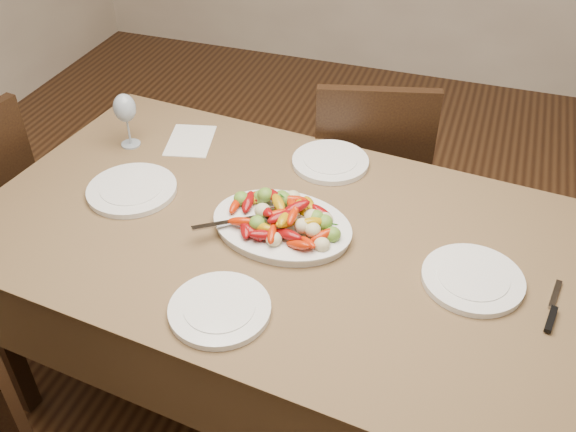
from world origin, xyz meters
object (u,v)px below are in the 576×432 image
(dining_table, at_px, (288,322))
(chair_far, at_px, (368,174))
(plate_right, at_px, (473,279))
(plate_far, at_px, (330,162))
(plate_left, at_px, (132,190))
(wine_glass, at_px, (127,119))
(plate_near, at_px, (220,310))
(serving_platter, at_px, (282,227))

(dining_table, height_order, chair_far, chair_far)
(plate_right, xyz_separation_m, plate_far, (-0.51, 0.42, 0.00))
(plate_left, relative_size, wine_glass, 1.36)
(plate_near, bearing_deg, dining_table, 80.12)
(serving_platter, relative_size, plate_near, 1.56)
(plate_left, bearing_deg, wine_glass, 120.62)
(dining_table, distance_m, plate_right, 0.65)
(wine_glass, bearing_deg, plate_far, 8.83)
(dining_table, height_order, plate_right, plate_right)
(plate_right, relative_size, wine_glass, 1.31)
(plate_near, bearing_deg, plate_left, 140.80)
(dining_table, xyz_separation_m, plate_near, (-0.06, -0.35, 0.39))
(plate_far, distance_m, plate_near, 0.74)
(chair_far, height_order, wine_glass, wine_glass)
(plate_far, bearing_deg, dining_table, -92.59)
(chair_far, height_order, plate_left, chair_far)
(dining_table, xyz_separation_m, wine_glass, (-0.67, 0.28, 0.48))
(plate_far, bearing_deg, wine_glass, -171.17)
(plate_far, xyz_separation_m, wine_glass, (-0.69, -0.11, 0.09))
(dining_table, bearing_deg, plate_far, 87.41)
(serving_platter, xyz_separation_m, plate_near, (-0.04, -0.35, -0.00))
(plate_right, bearing_deg, chair_far, 119.14)
(chair_far, bearing_deg, plate_right, 104.63)
(plate_left, height_order, plate_far, same)
(chair_far, xyz_separation_m, plate_right, (0.45, -0.81, 0.29))
(plate_left, relative_size, plate_right, 1.04)
(chair_far, xyz_separation_m, plate_left, (-0.60, -0.75, 0.29))
(serving_platter, height_order, wine_glass, wine_glass)
(plate_far, bearing_deg, serving_platter, -95.66)
(dining_table, bearing_deg, serving_platter, 167.38)
(wine_glass, bearing_deg, serving_platter, -22.64)
(plate_right, xyz_separation_m, plate_near, (-0.59, -0.32, 0.00))
(chair_far, distance_m, plate_far, 0.49)
(dining_table, height_order, plate_left, plate_left)
(plate_right, distance_m, plate_far, 0.66)
(plate_far, height_order, wine_glass, wine_glass)
(dining_table, distance_m, serving_platter, 0.39)
(plate_right, bearing_deg, serving_platter, 176.03)
(dining_table, distance_m, plate_near, 0.53)
(plate_far, bearing_deg, plate_left, -146.98)
(plate_right, bearing_deg, dining_table, 176.37)
(plate_right, bearing_deg, plate_near, -151.70)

